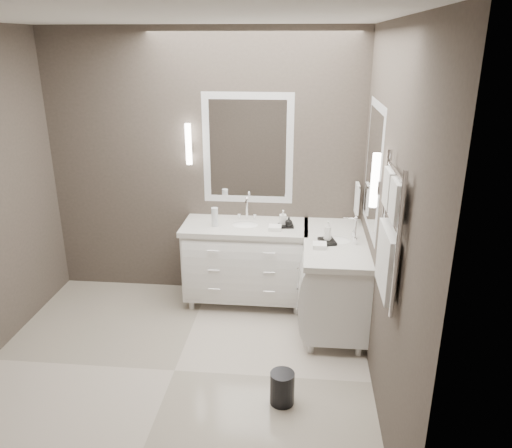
# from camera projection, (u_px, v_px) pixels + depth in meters

# --- Properties ---
(floor) EXTENTS (3.20, 3.00, 0.01)m
(floor) POSITION_uv_depth(u_px,v_px,m) (175.00, 371.00, 4.11)
(floor) COLOR beige
(floor) RESTS_ON ground
(ceiling) EXTENTS (3.20, 3.00, 0.01)m
(ceiling) POSITION_uv_depth(u_px,v_px,m) (151.00, 16.00, 3.18)
(ceiling) COLOR white
(ceiling) RESTS_ON wall_back
(wall_back) EXTENTS (3.20, 0.01, 2.70)m
(wall_back) POSITION_uv_depth(u_px,v_px,m) (204.00, 167.00, 5.05)
(wall_back) COLOR #473F39
(wall_back) RESTS_ON floor
(wall_front) EXTENTS (3.20, 0.01, 2.70)m
(wall_front) POSITION_uv_depth(u_px,v_px,m) (74.00, 326.00, 2.24)
(wall_front) COLOR #473F39
(wall_front) RESTS_ON floor
(wall_right) EXTENTS (0.01, 3.00, 2.70)m
(wall_right) POSITION_uv_depth(u_px,v_px,m) (388.00, 223.00, 3.50)
(wall_right) COLOR #473F39
(wall_right) RESTS_ON floor
(vanity_back) EXTENTS (1.24, 0.59, 0.97)m
(vanity_back) POSITION_uv_depth(u_px,v_px,m) (245.00, 258.00, 5.05)
(vanity_back) COLOR white
(vanity_back) RESTS_ON floor
(vanity_right) EXTENTS (0.59, 1.24, 0.97)m
(vanity_right) POSITION_uv_depth(u_px,v_px,m) (334.00, 276.00, 4.66)
(vanity_right) COLOR white
(vanity_right) RESTS_ON floor
(mirror_back) EXTENTS (0.90, 0.02, 1.10)m
(mirror_back) POSITION_uv_depth(u_px,v_px,m) (248.00, 149.00, 4.93)
(mirror_back) COLOR white
(mirror_back) RESTS_ON wall_back
(mirror_right) EXTENTS (0.02, 0.90, 1.10)m
(mirror_right) POSITION_uv_depth(u_px,v_px,m) (373.00, 168.00, 4.18)
(mirror_right) COLOR white
(mirror_right) RESTS_ON wall_right
(sconce_back) EXTENTS (0.06, 0.06, 0.40)m
(sconce_back) POSITION_uv_depth(u_px,v_px,m) (189.00, 145.00, 4.90)
(sconce_back) COLOR white
(sconce_back) RESTS_ON wall_back
(sconce_right) EXTENTS (0.06, 0.06, 0.40)m
(sconce_right) POSITION_uv_depth(u_px,v_px,m) (375.00, 181.00, 3.63)
(sconce_right) COLOR white
(sconce_right) RESTS_ON wall_right
(towel_bar_corner) EXTENTS (0.03, 0.22, 0.30)m
(towel_bar_corner) POSITION_uv_depth(u_px,v_px,m) (357.00, 198.00, 4.86)
(towel_bar_corner) COLOR white
(towel_bar_corner) RESTS_ON wall_right
(towel_ladder) EXTENTS (0.06, 0.58, 0.90)m
(towel_ladder) POSITION_uv_depth(u_px,v_px,m) (389.00, 239.00, 3.12)
(towel_ladder) COLOR white
(towel_ladder) RESTS_ON wall_right
(waste_bin) EXTENTS (0.22, 0.22, 0.26)m
(waste_bin) POSITION_uv_depth(u_px,v_px,m) (282.00, 388.00, 3.71)
(waste_bin) COLOR black
(waste_bin) RESTS_ON floor
(amenity_tray_back) EXTENTS (0.16, 0.13, 0.02)m
(amenity_tray_back) POSITION_uv_depth(u_px,v_px,m) (286.00, 226.00, 4.86)
(amenity_tray_back) COLOR black
(amenity_tray_back) RESTS_ON vanity_back
(amenity_tray_right) EXTENTS (0.17, 0.20, 0.03)m
(amenity_tray_right) POSITION_uv_depth(u_px,v_px,m) (327.00, 241.00, 4.47)
(amenity_tray_right) COLOR black
(amenity_tray_right) RESTS_ON vanity_right
(water_bottle) EXTENTS (0.08, 0.08, 0.19)m
(water_bottle) POSITION_uv_depth(u_px,v_px,m) (215.00, 217.00, 4.85)
(water_bottle) COLOR silver
(water_bottle) RESTS_ON vanity_back
(soap_bottle_a) EXTENTS (0.07, 0.08, 0.14)m
(soap_bottle_a) POSITION_uv_depth(u_px,v_px,m) (283.00, 217.00, 4.85)
(soap_bottle_a) COLOR white
(soap_bottle_a) RESTS_ON amenity_tray_back
(soap_bottle_b) EXTENTS (0.09, 0.09, 0.09)m
(soap_bottle_b) POSITION_uv_depth(u_px,v_px,m) (289.00, 221.00, 4.81)
(soap_bottle_b) COLOR black
(soap_bottle_b) RESTS_ON amenity_tray_back
(soap_bottle_c) EXTENTS (0.09, 0.09, 0.18)m
(soap_bottle_c) POSITION_uv_depth(u_px,v_px,m) (328.00, 231.00, 4.44)
(soap_bottle_c) COLOR white
(soap_bottle_c) RESTS_ON amenity_tray_right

